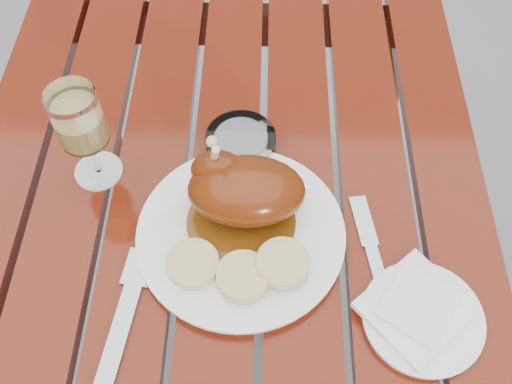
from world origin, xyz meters
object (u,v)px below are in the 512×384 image
Objects in this scene: ashtray at (241,142)px; side_plate at (422,318)px; dinner_plate at (241,235)px; wine_glass at (85,137)px; table at (230,329)px.

side_plate is at bearing -48.56° from ashtray.
wine_glass reaches higher than dinner_plate.
dinner_plate is 1.85× the size of side_plate.
wine_glass is (-0.22, 0.11, 0.08)m from dinner_plate.
wine_glass is (-0.19, 0.11, 0.46)m from table.
dinner_plate is 0.26m from wine_glass.
table is at bearing 156.62° from side_plate.
dinner_plate is 1.71× the size of wine_glass.
ashtray is at bearing 92.20° from dinner_plate.
wine_glass reaches higher than ashtray.
side_plate is at bearing -23.38° from table.
ashtray is (0.02, 0.16, 0.39)m from table.
wine_glass is at bearing 153.59° from dinner_plate.
dinner_plate is (0.03, 0.00, 0.38)m from table.
table is at bearing -29.82° from wine_glass.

